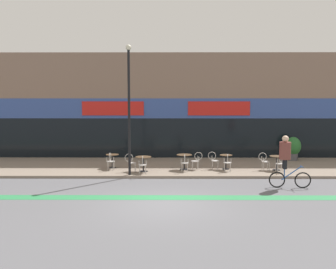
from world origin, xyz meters
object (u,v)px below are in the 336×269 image
object	(u,v)px
lamp_post	(129,102)
bistro_table_4	(277,160)
bistro_table_3	(226,159)
cafe_chair_1_side	(131,161)
cafe_chair_2_side	(197,160)
cyclist_0	(286,157)
cafe_chair_4_near	(280,162)
bistro_table_1	(143,161)
bistro_table_0	(112,158)
cafe_chair_3_near	(228,161)
cafe_chair_4_side	(264,160)
bistro_table_2	(184,159)
planter_pot	(293,148)
cafe_chair_2_near	(185,162)
cafe_chair_0_near	(111,160)
cafe_chair_3_side	(214,159)
cafe_chair_1_near	(143,164)

from	to	relation	value
lamp_post	bistro_table_4	bearing A→B (deg)	9.40
bistro_table_3	lamp_post	bearing A→B (deg)	-162.99
cafe_chair_1_side	lamp_post	size ratio (longest dim) A/B	0.15
cafe_chair_2_side	cyclist_0	bearing A→B (deg)	130.76
cafe_chair_2_side	cafe_chair_4_near	world-z (taller)	same
bistro_table_1	cafe_chair_2_side	world-z (taller)	cafe_chair_2_side
bistro_table_0	cafe_chair_3_near	size ratio (longest dim) A/B	0.79
cafe_chair_3_near	cafe_chair_4_side	xyz separation A→B (m)	(1.92, 0.37, 0.00)
bistro_table_2	cafe_chair_3_near	size ratio (longest dim) A/B	0.87
bistro_table_2	cafe_chair_4_side	xyz separation A→B (m)	(4.05, -0.16, -0.04)
planter_pot	cyclist_0	distance (m)	6.82
bistro_table_0	bistro_table_3	bearing A→B (deg)	-3.30
cafe_chair_3_near	lamp_post	size ratio (longest dim) A/B	0.15
bistro_table_0	bistro_table_4	xyz separation A→B (m)	(8.43, -0.60, 0.01)
bistro_table_0	cafe_chair_2_near	size ratio (longest dim) A/B	0.79
cafe_chair_1_side	cafe_chair_4_side	distance (m)	6.75
cafe_chair_3_near	lamp_post	bearing A→B (deg)	108.01
cafe_chair_2_side	cafe_chair_3_near	bearing A→B (deg)	155.93
bistro_table_1	bistro_table_3	xyz separation A→B (m)	(4.20, 0.66, -0.02)
cafe_chair_0_near	bistro_table_4	bearing A→B (deg)	-86.43
bistro_table_1	cafe_chair_4_side	world-z (taller)	cafe_chair_4_side
lamp_post	cafe_chair_3_near	bearing A→B (deg)	10.00
cafe_chair_4_side	cafe_chair_1_side	bearing A→B (deg)	-178.87
bistro_table_3	cafe_chair_3_side	size ratio (longest dim) A/B	0.83
bistro_table_1	bistro_table_2	distance (m)	2.14
cafe_chair_3_near	cafe_chair_4_near	world-z (taller)	same
bistro_table_1	cafe_chair_1_side	xyz separation A→B (m)	(-0.63, -0.00, -0.03)
bistro_table_0	cyclist_0	size ratio (longest dim) A/B	0.32
bistro_table_4	cafe_chair_3_near	size ratio (longest dim) A/B	0.81
bistro_table_1	lamp_post	distance (m)	3.10
cafe_chair_0_near	bistro_table_2	bearing A→B (deg)	-83.83
bistro_table_2	cyclist_0	bearing A→B (deg)	-39.82
bistro_table_3	bistro_table_4	size ratio (longest dim) A/B	1.03
cafe_chair_4_near	cafe_chair_2_near	bearing A→B (deg)	85.92
cafe_chair_4_near	planter_pot	size ratio (longest dim) A/B	0.66
cafe_chair_4_side	planter_pot	world-z (taller)	planter_pot
bistro_table_0	bistro_table_2	world-z (taller)	bistro_table_2
bistro_table_3	cafe_chair_2_near	xyz separation A→B (m)	(-2.15, -0.73, -0.01)
planter_pot	cafe_chair_3_near	bearing A→B (deg)	-141.37
bistro_table_4	bistro_table_3	bearing A→B (deg)	174.23
cafe_chair_2_side	cafe_chair_4_side	size ratio (longest dim) A/B	1.00
planter_pot	cyclist_0	size ratio (longest dim) A/B	0.61
cafe_chair_0_near	planter_pot	size ratio (longest dim) A/B	0.66
bistro_table_2	cafe_chair_4_side	size ratio (longest dim) A/B	0.87
cafe_chair_2_side	cafe_chair_1_side	bearing A→B (deg)	5.04
cyclist_0	cafe_chair_1_side	bearing A→B (deg)	161.92
bistro_table_2	cafe_chair_1_near	distance (m)	2.37
bistro_table_0	bistro_table_1	xyz separation A→B (m)	(1.69, -1.00, 0.04)
cafe_chair_4_side	bistro_table_1	bearing A→B (deg)	-178.53
cafe_chair_1_near	cyclist_0	bearing A→B (deg)	-115.56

